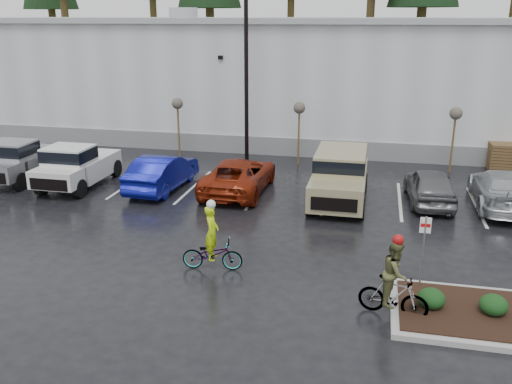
% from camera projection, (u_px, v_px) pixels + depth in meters
% --- Properties ---
extents(ground, '(120.00, 120.00, 0.00)m').
position_uv_depth(ground, '(284.00, 280.00, 15.77)').
color(ground, black).
rests_on(ground, ground).
extents(warehouse, '(60.50, 15.50, 7.20)m').
position_uv_depth(warehouse, '(343.00, 75.00, 35.04)').
color(warehouse, '#BABDBF').
rests_on(warehouse, ground).
extents(wooded_ridge, '(80.00, 25.00, 6.00)m').
position_uv_depth(wooded_ridge, '(357.00, 59.00, 56.59)').
color(wooded_ridge, '#27441C').
rests_on(wooded_ridge, ground).
extents(lamppost, '(0.50, 1.00, 9.22)m').
position_uv_depth(lamppost, '(246.00, 51.00, 25.97)').
color(lamppost, black).
rests_on(lamppost, ground).
extents(sapling_west, '(0.60, 0.60, 3.20)m').
position_uv_depth(sapling_west, '(178.00, 107.00, 28.64)').
color(sapling_west, '#45301B').
rests_on(sapling_west, ground).
extents(sapling_mid, '(0.60, 0.60, 3.20)m').
position_uv_depth(sapling_mid, '(299.00, 111.00, 27.30)').
color(sapling_mid, '#45301B').
rests_on(sapling_mid, ground).
extents(sapling_east, '(0.60, 0.60, 3.20)m').
position_uv_depth(sapling_east, '(456.00, 117.00, 25.74)').
color(sapling_east, '#45301B').
rests_on(sapling_east, ground).
extents(pallet_stack_a, '(1.20, 1.20, 1.35)m').
position_uv_depth(pallet_stack_a, '(501.00, 157.00, 26.79)').
color(pallet_stack_a, '#45301B').
rests_on(pallet_stack_a, ground).
extents(shrub_a, '(0.70, 0.70, 0.52)m').
position_uv_depth(shrub_a, '(431.00, 298.00, 13.89)').
color(shrub_a, black).
rests_on(shrub_a, curb_island).
extents(shrub_b, '(0.70, 0.70, 0.52)m').
position_uv_depth(shrub_b, '(494.00, 305.00, 13.58)').
color(shrub_b, black).
rests_on(shrub_b, curb_island).
extents(fire_lane_sign, '(0.30, 0.05, 2.20)m').
position_uv_depth(fire_lane_sign, '(424.00, 244.00, 14.73)').
color(fire_lane_sign, gray).
rests_on(fire_lane_sign, ground).
extents(pickup_silver, '(2.10, 5.20, 1.96)m').
position_uv_depth(pickup_silver, '(25.00, 158.00, 25.37)').
color(pickup_silver, '#9B9DA2').
rests_on(pickup_silver, ground).
extents(pickup_white, '(2.10, 5.20, 1.96)m').
position_uv_depth(pickup_white, '(81.00, 163.00, 24.41)').
color(pickup_white, silver).
rests_on(pickup_white, ground).
extents(car_blue, '(1.87, 4.77, 1.55)m').
position_uv_depth(car_blue, '(162.00, 172.00, 23.81)').
color(car_blue, navy).
rests_on(car_blue, ground).
extents(car_red, '(2.53, 5.32, 1.47)m').
position_uv_depth(car_red, '(239.00, 175.00, 23.48)').
color(car_red, maroon).
rests_on(car_red, ground).
extents(suv_tan, '(2.20, 5.10, 2.06)m').
position_uv_depth(suv_tan, '(339.00, 178.00, 22.02)').
color(suv_tan, '#948B64').
rests_on(suv_tan, ground).
extents(car_grey, '(2.00, 4.36, 1.45)m').
position_uv_depth(car_grey, '(430.00, 186.00, 22.04)').
color(car_grey, '#595B5E').
rests_on(car_grey, ground).
extents(car_far_silver, '(2.26, 5.24, 1.50)m').
position_uv_depth(car_far_silver, '(502.00, 189.00, 21.57)').
color(car_far_silver, '#B0B4B8').
rests_on(car_far_silver, ground).
extents(cyclist_hivis, '(1.89, 0.86, 2.22)m').
position_uv_depth(cyclist_hivis, '(212.00, 248.00, 16.22)').
color(cyclist_hivis, '#3F3F44').
rests_on(cyclist_hivis, ground).
extents(cyclist_olive, '(1.78, 0.89, 2.23)m').
position_uv_depth(cyclist_olive, '(394.00, 286.00, 13.65)').
color(cyclist_olive, '#3F3F44').
rests_on(cyclist_olive, ground).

